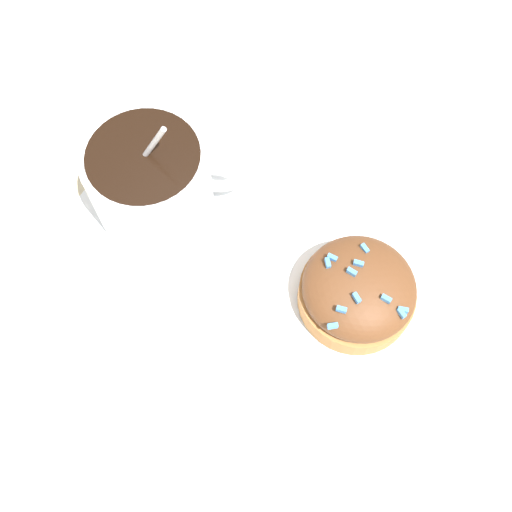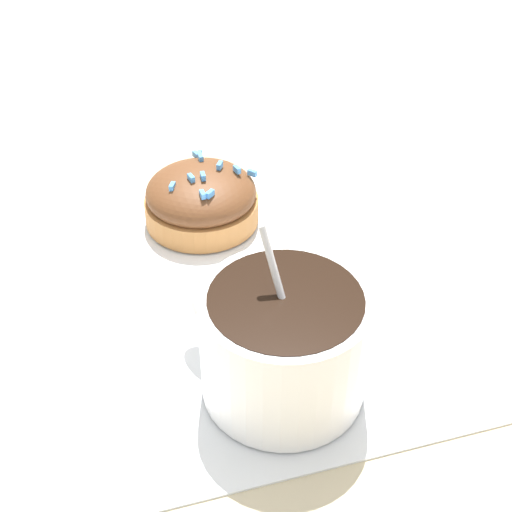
{
  "view_description": "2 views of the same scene",
  "coord_description": "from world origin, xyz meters",
  "views": [
    {
      "loc": [
        -0.1,
        0.17,
        0.43
      ],
      "look_at": [
        -0.01,
        0.02,
        0.04
      ],
      "focal_mm": 42.0,
      "sensor_mm": 36.0,
      "label": 1
    },
    {
      "loc": [
        0.34,
        -0.1,
        0.32
      ],
      "look_at": [
        0.01,
        0.01,
        0.04
      ],
      "focal_mm": 50.0,
      "sensor_mm": 36.0,
      "label": 2
    }
  ],
  "objects": [
    {
      "name": "coffee_cup",
      "position": [
        0.09,
        -0.0,
        0.04
      ],
      "size": [
        0.11,
        0.09,
        0.1
      ],
      "color": "white",
      "rests_on": "paper_napkin"
    },
    {
      "name": "ground_plane",
      "position": [
        0.0,
        0.0,
        0.0
      ],
      "size": [
        3.0,
        3.0,
        0.0
      ],
      "primitive_type": "plane",
      "color": "#C6B793"
    },
    {
      "name": "frosted_pastry",
      "position": [
        -0.09,
        0.0,
        0.02
      ],
      "size": [
        0.09,
        0.09,
        0.05
      ],
      "color": "#B2753D",
      "rests_on": "paper_napkin"
    },
    {
      "name": "paper_napkin",
      "position": [
        0.0,
        0.0,
        0.0
      ],
      "size": [
        0.31,
        0.28,
        0.0
      ],
      "color": "white",
      "rests_on": "ground_plane"
    }
  ]
}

